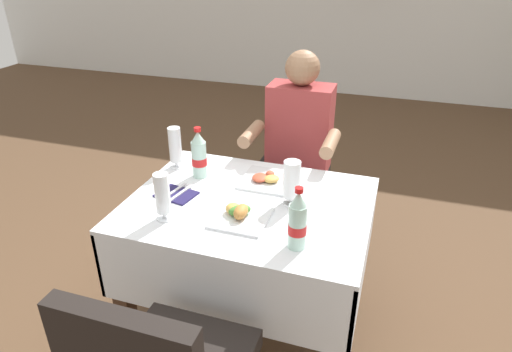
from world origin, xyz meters
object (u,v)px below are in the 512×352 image
Objects in this scene: plate_far_diner at (267,179)px; cola_bottle_secondary at (298,222)px; seated_diner_far at (297,149)px; main_dining_table at (249,235)px; napkin_cutlery_set at (176,194)px; beer_glass_right at (175,147)px; plate_near_camera at (240,214)px; beer_glass_left at (292,181)px; cola_bottle_primary at (199,156)px; beer_glass_middle at (163,196)px; chair_far_diner_seat at (292,165)px.

plate_far_diner is 0.98× the size of cola_bottle_secondary.
cola_bottle_secondary is (0.23, -0.95, 0.14)m from seated_diner_far.
main_dining_table is 0.38m from napkin_cutlery_set.
beer_glass_right is at bearing -136.97° from seated_diner_far.
beer_glass_left is (0.17, 0.19, 0.09)m from plate_near_camera.
plate_far_diner reaches higher than main_dining_table.
plate_near_camera is 0.45m from cola_bottle_primary.
seated_diner_far is 5.89× the size of beer_glass_right.
beer_glass_middle is at bearing -140.42° from main_dining_table.
beer_glass_right is 0.84× the size of cola_bottle_primary.
plate_near_camera is 0.88× the size of cola_bottle_primary.
napkin_cutlery_set is (-0.33, -0.05, 0.18)m from main_dining_table.
napkin_cutlery_set is at bearing -117.31° from seated_diner_far.
napkin_cutlery_set is (-0.05, 0.19, -0.10)m from beer_glass_middle.
beer_glass_middle is at bearing -148.68° from beer_glass_left.
chair_far_diner_seat is 3.93× the size of plate_far_diner.
beer_glass_middle is (-0.47, -0.28, -0.00)m from beer_glass_left.
chair_far_diner_seat is 1.12m from beer_glass_middle.
cola_bottle_primary is at bearing 136.42° from plate_near_camera.
beer_glass_left is 0.50m from cola_bottle_primary.
cola_bottle_secondary is at bearing -75.35° from chair_far_diner_seat.
beer_glass_middle is 1.06× the size of napkin_cutlery_set.
beer_glass_middle reaches higher than plate_near_camera.
main_dining_table is at bearing -90.00° from chair_far_diner_seat.
chair_far_diner_seat is 0.93m from napkin_cutlery_set.
plate_near_camera is (0.01, -0.94, 0.21)m from chair_far_diner_seat.
main_dining_table is at bearing -27.63° from cola_bottle_primary.
seated_diner_far is (0.05, 0.70, 0.15)m from main_dining_table.
cola_bottle_primary is at bearing -123.87° from seated_diner_far.
cola_bottle_secondary is (0.10, -0.30, -0.00)m from beer_glass_left.
seated_diner_far reaches higher than main_dining_table.
cola_bottle_secondary reaches higher than chair_far_diner_seat.
main_dining_table is at bearing 7.89° from napkin_cutlery_set.
beer_glass_middle is (-0.29, -0.24, 0.28)m from main_dining_table.
seated_diner_far is at bearing 56.13° from cola_bottle_primary.
cola_bottle_secondary is at bearing -72.03° from beer_glass_left.
plate_near_camera is at bearing -92.94° from seated_diner_far.
beer_glass_left is at bearing 14.47° from main_dining_table.
beer_glass_right reaches higher than main_dining_table.
beer_glass_middle is 0.40m from cola_bottle_primary.
beer_glass_left is 0.80× the size of cola_bottle_primary.
chair_far_diner_seat is at bearing 92.13° from plate_far_diner.
cola_bottle_secondary is at bearing -1.81° from beer_glass_middle.
chair_far_diner_seat is 4.95× the size of napkin_cutlery_set.
beer_glass_left is at bearing -76.70° from chair_far_diner_seat.
cola_bottle_primary is (0.16, -0.05, -0.00)m from beer_glass_right.
cola_bottle_secondary is (0.28, -1.06, 0.30)m from chair_far_diner_seat.
cola_bottle_primary reaches higher than napkin_cutlery_set.
main_dining_table is 4.16× the size of cola_bottle_primary.
beer_glass_left reaches higher than plate_near_camera.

